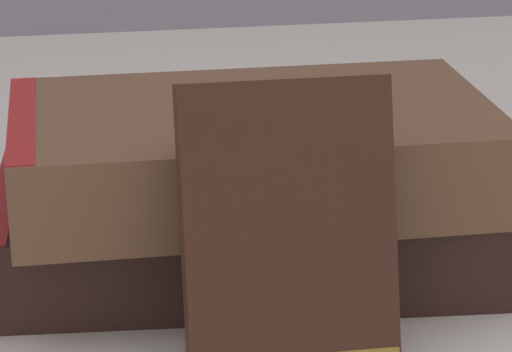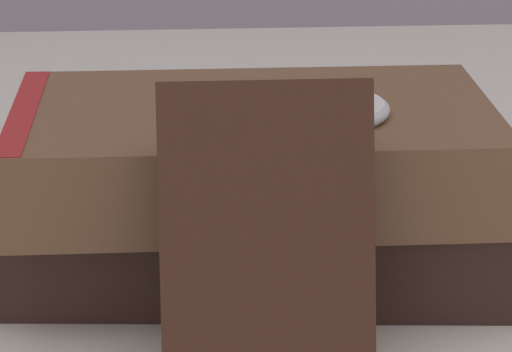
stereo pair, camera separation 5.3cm
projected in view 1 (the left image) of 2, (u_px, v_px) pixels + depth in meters
ground_plane at (191, 292)px, 0.57m from camera, size 3.00×3.00×0.00m
book_flat_bottom at (242, 223)px, 0.59m from camera, size 0.26×0.15×0.04m
book_flat_top at (242, 151)px, 0.56m from camera, size 0.22×0.13×0.04m
book_leaning_front at (288, 243)px, 0.49m from camera, size 0.09×0.05×0.12m
pocket_watch at (327, 104)px, 0.55m from camera, size 0.06×0.06×0.01m
reading_glasses at (75, 189)px, 0.69m from camera, size 0.10×0.05×0.00m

